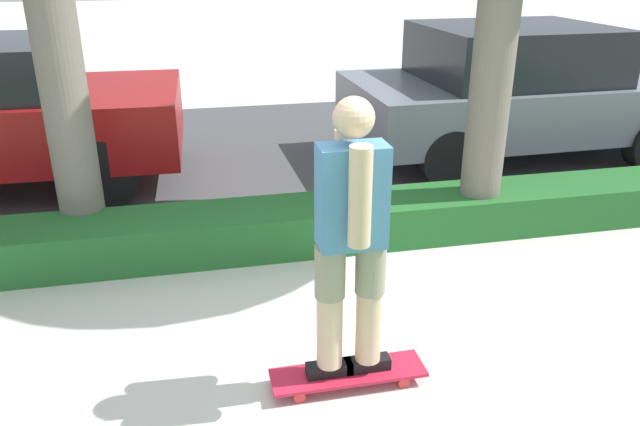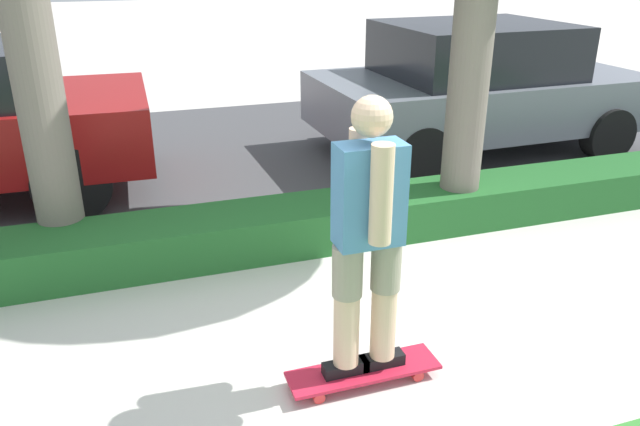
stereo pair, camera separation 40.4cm
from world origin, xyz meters
The scene contains 6 objects.
ground_plane centered at (0.00, 0.00, 0.00)m, with size 60.00×60.00×0.00m, color beige.
street_asphalt centered at (0.00, 4.20, 0.00)m, with size 12.99×5.00×0.01m.
hedge_row centered at (0.00, 1.60, 0.18)m, with size 12.99×0.60×0.36m.
skateboard centered at (-0.03, -0.24, 0.07)m, with size 0.88×0.24×0.09m.
skater_person centered at (-0.03, -0.24, 0.92)m, with size 0.48×0.40×1.57m.
parked_car_middle centered at (2.96, 3.56, 0.77)m, with size 3.92×2.04×1.50m.
Camera 2 is at (-1.19, -2.93, 2.29)m, focal length 35.00 mm.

